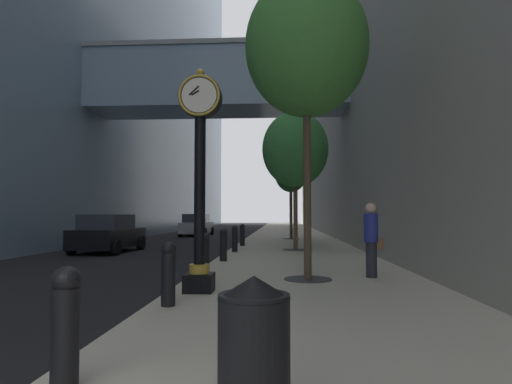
{
  "coord_description": "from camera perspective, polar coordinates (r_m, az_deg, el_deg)",
  "views": [
    {
      "loc": [
        2.21,
        -1.12,
        1.63
      ],
      "look_at": [
        0.84,
        22.49,
        2.87
      ],
      "focal_mm": 30.19,
      "sensor_mm": 36.0,
      "label": 1
    }
  ],
  "objects": [
    {
      "name": "bollard_second",
      "position": [
        7.31,
        -11.53,
        -10.34
      ],
      "size": [
        0.25,
        0.25,
        1.05
      ],
      "color": "black",
      "rests_on": "sidewalk_right"
    },
    {
      "name": "bollard_nearest",
      "position": [
        4.18,
        -23.93,
        -15.76
      ],
      "size": [
        0.25,
        0.25,
        1.05
      ],
      "color": "black",
      "rests_on": "sidewalk_right"
    },
    {
      "name": "trash_bin",
      "position": [
        3.27,
        -0.28,
        -19.95
      ],
      "size": [
        0.53,
        0.53,
        1.05
      ],
      "color": "black",
      "rests_on": "sidewalk_right"
    },
    {
      "name": "street_clock",
      "position": [
        8.5,
        -7.45,
        3.19
      ],
      "size": [
        0.84,
        0.55,
        4.38
      ],
      "color": "black",
      "rests_on": "sidewalk_right"
    },
    {
      "name": "street_tree_near",
      "position": [
        10.75,
        6.7,
        18.49
      ],
      "size": [
        2.89,
        2.89,
        7.11
      ],
      "color": "#333335",
      "rests_on": "sidewalk_right"
    },
    {
      "name": "street_tree_mid_near",
      "position": [
        18.39,
        5.22,
        5.63
      ],
      "size": [
        2.8,
        2.8,
        5.87
      ],
      "color": "#333335",
      "rests_on": "sidewalk_right"
    },
    {
      "name": "ground_plane",
      "position": [
        28.25,
        -1.17,
        -6.3
      ],
      "size": [
        110.0,
        110.0,
        0.0
      ],
      "primitive_type": "plane",
      "color": "black",
      "rests_on": "ground"
    },
    {
      "name": "pedestrian_walking",
      "position": [
        10.64,
        15.05,
        -5.87
      ],
      "size": [
        0.51,
        0.42,
        1.77
      ],
      "color": "#23232D",
      "rests_on": "sidewalk_right"
    },
    {
      "name": "bollard_fourth",
      "position": [
        13.91,
        -4.34,
        -6.87
      ],
      "size": [
        0.25,
        0.25,
        1.05
      ],
      "color": "black",
      "rests_on": "sidewalk_right"
    },
    {
      "name": "car_silver_mid",
      "position": [
        33.31,
        -7.88,
        -4.38
      ],
      "size": [
        2.1,
        4.37,
        1.67
      ],
      "color": "#B7BABF",
      "rests_on": "ground"
    },
    {
      "name": "bollard_third",
      "position": [
        10.59,
        -6.8,
        -8.08
      ],
      "size": [
        0.25,
        0.25,
        1.05
      ],
      "color": "black",
      "rests_on": "sidewalk_right"
    },
    {
      "name": "building_block_right",
      "position": [
        34.35,
        17.22,
        18.01
      ],
      "size": [
        9.0,
        80.0,
        27.72
      ],
      "color": "gray",
      "rests_on": "ground"
    },
    {
      "name": "sidewalk_right",
      "position": [
        31.16,
        4.42,
        -5.85
      ],
      "size": [
        5.59,
        80.0,
        0.14
      ],
      "primitive_type": "cube",
      "color": "#BCB29E",
      "rests_on": "ground"
    },
    {
      "name": "bollard_fifth",
      "position": [
        17.25,
        -2.84,
        -6.12
      ],
      "size": [
        0.25,
        0.25,
        1.05
      ],
      "color": "black",
      "rests_on": "sidewalk_right"
    },
    {
      "name": "bollard_sixth",
      "position": [
        20.6,
        -1.83,
        -5.61
      ],
      "size": [
        0.25,
        0.25,
        1.05
      ],
      "color": "black",
      "rests_on": "sidewalk_right"
    },
    {
      "name": "street_tree_mid_far",
      "position": [
        26.48,
        4.64,
        2.32
      ],
      "size": [
        1.95,
        1.95,
        5.1
      ],
      "color": "#333335",
      "rests_on": "sidewalk_right"
    },
    {
      "name": "car_black_near",
      "position": [
        19.73,
        -19.0,
        -5.27
      ],
      "size": [
        2.18,
        4.13,
        1.63
      ],
      "color": "black",
      "rests_on": "ground"
    }
  ]
}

